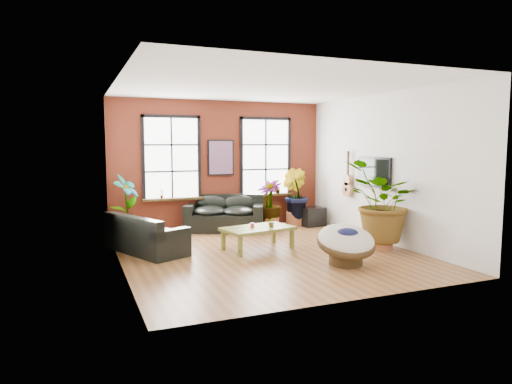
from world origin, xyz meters
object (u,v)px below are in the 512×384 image
papasan_chair (346,243)px  sofa_left (144,235)px  sofa_back (225,214)px  coffee_table (258,230)px

papasan_chair → sofa_left: bearing=156.6°
sofa_back → sofa_left: 2.97m
coffee_table → papasan_chair: (1.08, -1.85, -0.00)m
sofa_back → coffee_table: sofa_back is taller
coffee_table → papasan_chair: papasan_chair is taller
sofa_back → sofa_left: bearing=-119.4°
sofa_back → sofa_left: size_ratio=1.03×
papasan_chair → sofa_back: bearing=116.4°
sofa_left → coffee_table: (2.38, -0.65, 0.07)m
sofa_left → sofa_back: bearing=-77.8°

